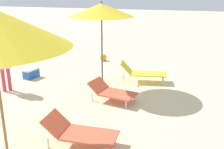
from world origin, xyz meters
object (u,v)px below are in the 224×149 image
lounger_second_shoreside (79,132)px  cooler_box (31,73)px  umbrella_farthest (102,10)px  person_walking_near (4,63)px  beach_ball (103,58)px  lounger_farthest_inland (112,91)px  lounger_farthest_shoreside (142,72)px

lounger_second_shoreside → cooler_box: (-3.42, 3.50, -0.14)m
umbrella_farthest → cooler_box: umbrella_farthest is taller
person_walking_near → lounger_second_shoreside: bearing=13.9°
person_walking_near → beach_ball: size_ratio=5.10×
lounger_farthest_inland → cooler_box: size_ratio=2.31×
lounger_farthest_shoreside → cooler_box: 3.96m
lounger_second_shoreside → umbrella_farthest: (-0.64, 3.32, 2.16)m
lounger_second_shoreside → beach_ball: 6.71m
lounger_second_shoreside → lounger_farthest_inland: 2.39m
lounger_farthest_shoreside → person_walking_near: (-3.88, -2.08, 0.56)m
lounger_second_shoreside → lounger_farthest_inland: (-0.03, 2.39, -0.03)m
lounger_farthest_inland → umbrella_farthest: bearing=134.6°
lounger_farthest_inland → beach_ball: bearing=123.4°
umbrella_farthest → cooler_box: size_ratio=4.42×
lounger_farthest_inland → person_walking_near: bearing=-164.7°
cooler_box → lounger_farthest_inland: bearing=-18.3°
lounger_farthest_shoreside → cooler_box: (-3.89, -0.73, -0.18)m
beach_ball → lounger_farthest_inland: bearing=-68.1°
lounger_farthest_shoreside → cooler_box: lounger_farthest_shoreside is taller
lounger_farthest_inland → cooler_box: 3.57m
lounger_farthest_inland → beach_ball: lounger_farthest_inland is taller
lounger_second_shoreside → umbrella_farthest: 4.02m
lounger_farthest_inland → cooler_box: (-3.39, 1.12, -0.11)m
umbrella_farthest → lounger_farthest_shoreside: size_ratio=1.68×
lounger_second_shoreside → lounger_farthest_shoreside: 4.26m
beach_ball → lounger_second_shoreside: bearing=-75.4°
person_walking_near → beach_ball: 4.73m
umbrella_farthest → lounger_second_shoreside: bearing=-79.0°
lounger_second_shoreside → lounger_farthest_shoreside: bearing=81.7°
lounger_farthest_shoreside → lounger_farthest_inland: (-0.50, -1.85, -0.07)m
lounger_farthest_inland → beach_ball: (-1.65, 4.11, -0.13)m
cooler_box → lounger_farthest_shoreside: bearing=10.7°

